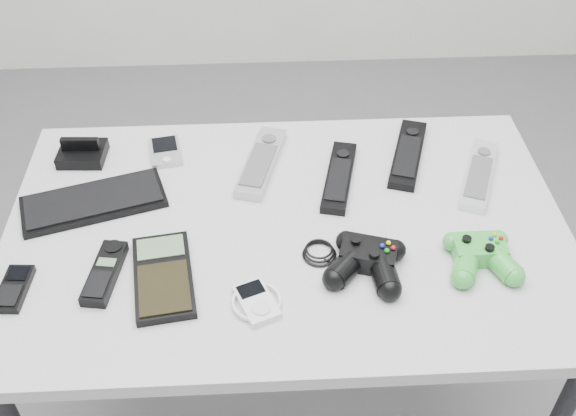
{
  "coord_description": "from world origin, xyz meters",
  "views": [
    {
      "loc": [
        -0.0,
        -0.97,
        1.56
      ],
      "look_at": [
        0.05,
        -0.04,
        0.72
      ],
      "focal_mm": 42.0,
      "sensor_mm": 36.0,
      "label": 1
    }
  ],
  "objects_px": {
    "desk": "(287,248)",
    "mp3_player": "(257,302)",
    "pda": "(166,151)",
    "remote_black_a": "(339,176)",
    "controller_black": "(367,259)",
    "remote_black_b": "(408,153)",
    "pda_keyboard": "(94,201)",
    "remote_silver_b": "(479,174)",
    "cordless_handset": "(105,273)",
    "mobile_phone": "(14,288)",
    "remote_silver_a": "(261,162)",
    "calculator": "(163,276)",
    "controller_green": "(481,254)"
  },
  "relations": [
    {
      "from": "remote_silver_a",
      "to": "controller_green",
      "type": "height_order",
      "value": "controller_green"
    },
    {
      "from": "remote_black_a",
      "to": "remote_black_b",
      "type": "relative_size",
      "value": 0.95
    },
    {
      "from": "cordless_handset",
      "to": "mobile_phone",
      "type": "bearing_deg",
      "value": -161.53
    },
    {
      "from": "remote_black_b",
      "to": "controller_green",
      "type": "bearing_deg",
      "value": -59.35
    },
    {
      "from": "remote_black_a",
      "to": "controller_green",
      "type": "bearing_deg",
      "value": -33.9
    },
    {
      "from": "remote_black_a",
      "to": "mp3_player",
      "type": "relative_size",
      "value": 2.39
    },
    {
      "from": "mp3_player",
      "to": "mobile_phone",
      "type": "bearing_deg",
      "value": 150.97
    },
    {
      "from": "pda_keyboard",
      "to": "remote_silver_a",
      "type": "height_order",
      "value": "remote_silver_a"
    },
    {
      "from": "remote_silver_a",
      "to": "mp3_player",
      "type": "bearing_deg",
      "value": -76.88
    },
    {
      "from": "cordless_handset",
      "to": "calculator",
      "type": "height_order",
      "value": "cordless_handset"
    },
    {
      "from": "controller_black",
      "to": "controller_green",
      "type": "bearing_deg",
      "value": 18.77
    },
    {
      "from": "remote_silver_a",
      "to": "mobile_phone",
      "type": "height_order",
      "value": "remote_silver_a"
    },
    {
      "from": "desk",
      "to": "remote_silver_b",
      "type": "relative_size",
      "value": 4.79
    },
    {
      "from": "remote_black_b",
      "to": "remote_silver_b",
      "type": "relative_size",
      "value": 1.02
    },
    {
      "from": "cordless_handset",
      "to": "calculator",
      "type": "relative_size",
      "value": 0.73
    },
    {
      "from": "mobile_phone",
      "to": "controller_green",
      "type": "distance_m",
      "value": 0.79
    },
    {
      "from": "remote_silver_b",
      "to": "controller_green",
      "type": "distance_m",
      "value": 0.24
    },
    {
      "from": "pda_keyboard",
      "to": "pda",
      "type": "distance_m",
      "value": 0.2
    },
    {
      "from": "cordless_handset",
      "to": "remote_silver_b",
      "type": "bearing_deg",
      "value": 26.7
    },
    {
      "from": "pda_keyboard",
      "to": "remote_black_b",
      "type": "distance_m",
      "value": 0.64
    },
    {
      "from": "mp3_player",
      "to": "remote_black_b",
      "type": "bearing_deg",
      "value": 27.73
    },
    {
      "from": "desk",
      "to": "cordless_handset",
      "type": "bearing_deg",
      "value": -160.48
    },
    {
      "from": "calculator",
      "to": "remote_silver_a",
      "type": "bearing_deg",
      "value": 51.76
    },
    {
      "from": "pda_keyboard",
      "to": "calculator",
      "type": "relative_size",
      "value": 1.39
    },
    {
      "from": "remote_silver_b",
      "to": "mp3_player",
      "type": "height_order",
      "value": "remote_silver_b"
    },
    {
      "from": "desk",
      "to": "remote_black_a",
      "type": "distance_m",
      "value": 0.18
    },
    {
      "from": "mp3_player",
      "to": "controller_black",
      "type": "height_order",
      "value": "controller_black"
    },
    {
      "from": "remote_black_a",
      "to": "controller_black",
      "type": "bearing_deg",
      "value": -71.77
    },
    {
      "from": "remote_silver_b",
      "to": "remote_black_a",
      "type": "bearing_deg",
      "value": -159.36
    },
    {
      "from": "pda",
      "to": "cordless_handset",
      "type": "xyz_separation_m",
      "value": [
        -0.07,
        -0.34,
        0.0
      ]
    },
    {
      "from": "calculator",
      "to": "controller_black",
      "type": "distance_m",
      "value": 0.35
    },
    {
      "from": "remote_black_a",
      "to": "remote_silver_b",
      "type": "height_order",
      "value": "same"
    },
    {
      "from": "mobile_phone",
      "to": "mp3_player",
      "type": "relative_size",
      "value": 1.11
    },
    {
      "from": "pda",
      "to": "remote_black_b",
      "type": "xyz_separation_m",
      "value": [
        0.5,
        -0.04,
        0.0
      ]
    },
    {
      "from": "pda",
      "to": "remote_black_a",
      "type": "bearing_deg",
      "value": -26.61
    },
    {
      "from": "remote_silver_b",
      "to": "mp3_player",
      "type": "distance_m",
      "value": 0.54
    },
    {
      "from": "mobile_phone",
      "to": "cordless_handset",
      "type": "bearing_deg",
      "value": 13.64
    },
    {
      "from": "controller_green",
      "to": "remote_silver_b",
      "type": "bearing_deg",
      "value": 75.02
    },
    {
      "from": "remote_black_a",
      "to": "remote_black_b",
      "type": "distance_m",
      "value": 0.16
    },
    {
      "from": "remote_silver_b",
      "to": "controller_green",
      "type": "bearing_deg",
      "value": -82.31
    },
    {
      "from": "desk",
      "to": "mp3_player",
      "type": "distance_m",
      "value": 0.21
    },
    {
      "from": "remote_black_a",
      "to": "calculator",
      "type": "xyz_separation_m",
      "value": [
        -0.33,
        -0.25,
        -0.0
      ]
    },
    {
      "from": "remote_silver_b",
      "to": "cordless_handset",
      "type": "distance_m",
      "value": 0.74
    },
    {
      "from": "desk",
      "to": "remote_silver_b",
      "type": "xyz_separation_m",
      "value": [
        0.39,
        0.12,
        0.07
      ]
    },
    {
      "from": "pda_keyboard",
      "to": "controller_black",
      "type": "height_order",
      "value": "controller_black"
    },
    {
      "from": "mp3_player",
      "to": "calculator",
      "type": "bearing_deg",
      "value": 136.11
    },
    {
      "from": "pda_keyboard",
      "to": "mp3_player",
      "type": "relative_size",
      "value": 3.03
    },
    {
      "from": "mobile_phone",
      "to": "controller_black",
      "type": "distance_m",
      "value": 0.6
    },
    {
      "from": "controller_black",
      "to": "remote_silver_a",
      "type": "bearing_deg",
      "value": 138.27
    },
    {
      "from": "controller_black",
      "to": "remote_black_b",
      "type": "bearing_deg",
      "value": 84.74
    }
  ]
}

